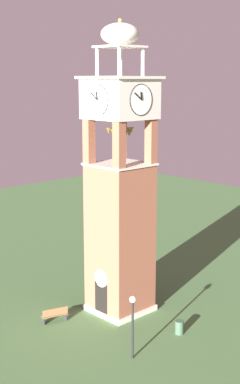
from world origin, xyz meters
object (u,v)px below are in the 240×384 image
park_bench (55,315)px  trash_bin (179,327)px  lamp_post (133,315)px  clock_tower (120,199)px

park_bench → trash_bin: 7.64m
lamp_post → trash_bin: bearing=91.8°
clock_tower → trash_bin: 8.49m
clock_tower → lamp_post: (4.97, -3.80, -4.90)m
clock_tower → lamp_post: 7.95m
trash_bin → lamp_post: bearing=-88.2°
clock_tower → trash_bin: bearing=2.3°
clock_tower → park_bench: 8.18m
trash_bin → park_bench: bearing=-145.0°
lamp_post → clock_tower: bearing=142.6°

